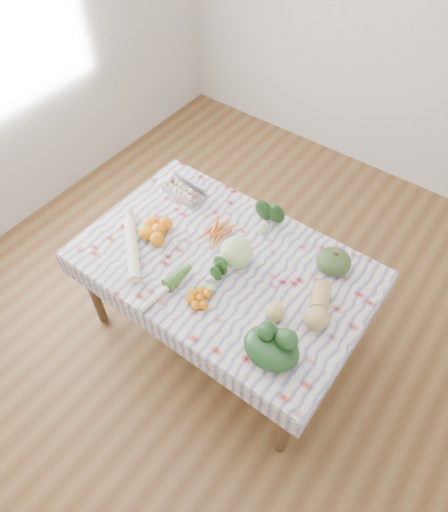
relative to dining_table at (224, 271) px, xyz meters
The scene contains 17 objects.
ground 0.68m from the dining_table, ahead, with size 4.50×4.50×0.00m, color brown.
wall_back 2.36m from the dining_table, 90.00° to the left, with size 4.00×0.04×2.80m, color silver.
dining_table is the anchor object (origin of this frame).
tablecloth 0.08m from the dining_table, ahead, with size 1.66×1.06×0.01m, color silver.
egg_carton 0.62m from the dining_table, 153.31° to the left, with size 0.27×0.11×0.07m, color #9E9E99.
carrot_bunch 0.23m from the dining_table, 143.24° to the left, with size 0.20×0.18×0.04m, color orange.
kale_bunch 0.42m from the dining_table, 86.16° to the left, with size 0.15×0.13×0.13m, color #193713.
kabocha_squash 0.63m from the dining_table, 32.56° to the left, with size 0.19×0.19×0.13m, color #375027.
cabbage 0.19m from the dining_table, 35.85° to the left, with size 0.18×0.18×0.18m, color #B3D685.
butternut_squash 0.61m from the dining_table, ahead, with size 0.13×0.28×0.13m, color tan.
orange_cluster 0.46m from the dining_table, behind, with size 0.27×0.27×0.09m, color orange.
broccoli 0.19m from the dining_table, 89.23° to the right, with size 0.14×0.14×0.10m, color #1C4615.
mandarin_cluster 0.31m from the dining_table, 79.32° to the right, with size 0.17×0.17×0.05m, color orange.
grapefruit 0.47m from the dining_table, 17.76° to the right, with size 0.10×0.10×0.10m, color tan.
spinach_bag 0.64m from the dining_table, 31.78° to the right, with size 0.29×0.23×0.13m, color #153416.
daikon 0.55m from the dining_table, 151.21° to the right, with size 0.07×0.07×0.48m, color white.
leek 0.39m from the dining_table, 111.04° to the right, with size 0.04×0.04×0.36m, color white.
Camera 1 is at (0.96, -1.29, 2.80)m, focal length 32.00 mm.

